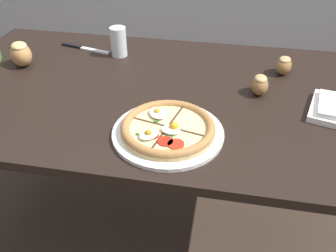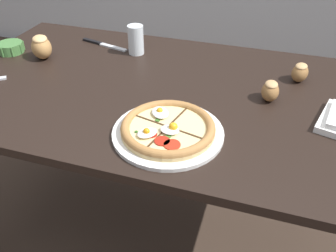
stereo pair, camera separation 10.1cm
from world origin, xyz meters
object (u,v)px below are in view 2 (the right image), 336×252
at_px(dining_table, 160,110).
at_px(pizza, 168,129).
at_px(bread_piece_far, 300,72).
at_px(water_glass, 136,41).
at_px(ramekin_bowl, 10,47).
at_px(knife_main, 104,45).
at_px(bread_piece_mid, 270,90).
at_px(bread_piece_near, 41,47).

distance_m(dining_table, pizza, 0.29).
bearing_deg(bread_piece_far, water_glass, 176.08).
xyz_separation_m(pizza, ramekin_bowl, (-0.80, 0.34, 0.00)).
relative_size(ramekin_bowl, knife_main, 0.48).
height_order(bread_piece_mid, water_glass, water_glass).
distance_m(dining_table, bread_piece_mid, 0.40).
relative_size(dining_table, water_glass, 13.15).
xyz_separation_m(bread_piece_mid, water_glass, (-0.56, 0.21, 0.02)).
height_order(ramekin_bowl, bread_piece_mid, bread_piece_mid).
bearing_deg(knife_main, bread_piece_far, 8.45).
height_order(bread_piece_near, water_glass, water_glass).
bearing_deg(water_glass, knife_main, 169.43).
bearing_deg(knife_main, pizza, -35.06).
bearing_deg(ramekin_bowl, bread_piece_far, 5.27).
relative_size(bread_piece_near, bread_piece_far, 1.46).
distance_m(bread_piece_near, knife_main, 0.26).
height_order(ramekin_bowl, bread_piece_near, bread_piece_near).
relative_size(dining_table, knife_main, 6.66).
xyz_separation_m(pizza, knife_main, (-0.46, 0.53, -0.02)).
relative_size(bread_piece_near, bread_piece_mid, 1.64).
bearing_deg(bread_piece_far, ramekin_bowl, -174.73).
bearing_deg(ramekin_bowl, dining_table, -7.94).
relative_size(pizza, bread_piece_far, 3.67).
height_order(pizza, bread_piece_mid, bread_piece_mid).
bearing_deg(bread_piece_near, dining_table, -9.66).
relative_size(bread_piece_mid, knife_main, 0.34).
bearing_deg(water_glass, bread_piece_far, -3.92).
bearing_deg(bread_piece_far, knife_main, 174.71).
height_order(knife_main, water_glass, water_glass).
relative_size(ramekin_bowl, water_glass, 0.95).
relative_size(dining_table, bread_piece_far, 17.58).
distance_m(ramekin_bowl, bread_piece_mid, 1.06).
distance_m(bread_piece_mid, water_glass, 0.60).
height_order(dining_table, pizza, pizza).
xyz_separation_m(pizza, bread_piece_far, (0.35, 0.45, 0.02)).
relative_size(bread_piece_far, water_glass, 0.75).
bearing_deg(bread_piece_mid, water_glass, 159.28).
xyz_separation_m(knife_main, water_glass, (0.17, -0.03, 0.05)).
distance_m(bread_piece_mid, bread_piece_far, 0.19).
bearing_deg(bread_piece_near, knife_main, 46.52).
height_order(bread_piece_near, knife_main, bread_piece_near).
bearing_deg(knife_main, dining_table, -24.69).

